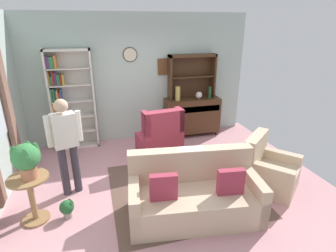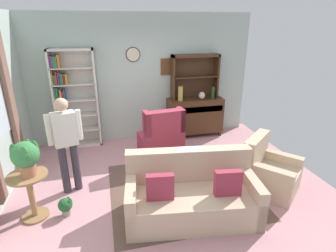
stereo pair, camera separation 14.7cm
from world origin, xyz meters
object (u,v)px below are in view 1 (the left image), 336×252
at_px(bookshelf, 69,101).
at_px(armchair_floral, 269,171).
at_px(sideboard_hutch, 192,70).
at_px(wingback_chair, 160,140).
at_px(book_stack, 195,156).
at_px(sideboard, 192,115).
at_px(potted_plant_large, 26,158).
at_px(plant_stand, 31,194).
at_px(coffee_table, 190,159).
at_px(vase_tall, 178,94).
at_px(couch_floral, 194,195).
at_px(potted_plant_small, 67,208).
at_px(person_reading, 66,141).
at_px(bottle_wine, 210,92).
at_px(vase_round, 199,95).

bearing_deg(bookshelf, armchair_floral, -38.69).
distance_m(sideboard_hutch, wingback_chair, 1.88).
bearing_deg(book_stack, wingback_chair, 111.66).
bearing_deg(sideboard_hutch, book_stack, -108.02).
distance_m(sideboard, potted_plant_large, 3.91).
height_order(armchair_floral, book_stack, armchair_floral).
xyz_separation_m(plant_stand, coffee_table, (2.45, 0.50, -0.07)).
height_order(sideboard, wingback_chair, wingback_chair).
distance_m(sideboard, vase_tall, 0.70).
xyz_separation_m(couch_floral, book_stack, (0.35, 0.89, 0.13)).
bearing_deg(sideboard_hutch, vase_tall, -154.11).
height_order(potted_plant_small, person_reading, person_reading).
distance_m(bookshelf, couch_floral, 3.42).
bearing_deg(plant_stand, coffee_table, 11.51).
bearing_deg(person_reading, book_stack, -3.95).
height_order(wingback_chair, book_stack, wingback_chair).
bearing_deg(plant_stand, sideboard_hutch, 37.35).
bearing_deg(wingback_chair, bookshelf, 149.24).
xyz_separation_m(plant_stand, potted_plant_small, (0.43, -0.07, -0.26)).
relative_size(sideboard_hutch, bottle_wine, 3.96).
relative_size(vase_tall, wingback_chair, 0.31).
height_order(sideboard, sideboard_hutch, sideboard_hutch).
xyz_separation_m(potted_plant_large, potted_plant_small, (0.39, -0.05, -0.81)).
bearing_deg(potted_plant_large, vase_round, 34.78).
bearing_deg(potted_plant_small, sideboard_hutch, 42.33).
bearing_deg(person_reading, sideboard_hutch, 34.51).
xyz_separation_m(vase_round, plant_stand, (-3.28, -2.23, -0.58)).
bearing_deg(potted_plant_large, bookshelf, 81.00).
bearing_deg(coffee_table, plant_stand, -168.49).
bearing_deg(book_stack, armchair_floral, -27.93).
xyz_separation_m(bookshelf, coffee_table, (2.03, -1.88, -0.69)).
relative_size(vase_round, couch_floral, 0.09).
relative_size(couch_floral, wingback_chair, 1.81).
bearing_deg(potted_plant_small, person_reading, 86.78).
bearing_deg(vase_tall, bottle_wine, -0.66).
distance_m(vase_tall, bottle_wine, 0.78).
bearing_deg(sideboard, bookshelf, 178.21).
distance_m(plant_stand, person_reading, 0.88).
height_order(plant_stand, person_reading, person_reading).
distance_m(armchair_floral, wingback_chair, 2.11).
xyz_separation_m(bookshelf, wingback_chair, (1.71, -1.02, -0.66)).
bearing_deg(potted_plant_small, sideboard, 41.05).
bearing_deg(sideboard_hutch, potted_plant_small, -137.67).
bearing_deg(vase_tall, book_stack, -98.13).
xyz_separation_m(sideboard_hutch, wingback_chair, (-1.02, -1.04, -1.18)).
bearing_deg(potted_plant_large, sideboard, 36.68).
height_order(potted_plant_small, book_stack, book_stack).
distance_m(sideboard_hutch, couch_floral, 3.29).
distance_m(vase_round, person_reading, 3.28).
bearing_deg(potted_plant_large, couch_floral, -11.85).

